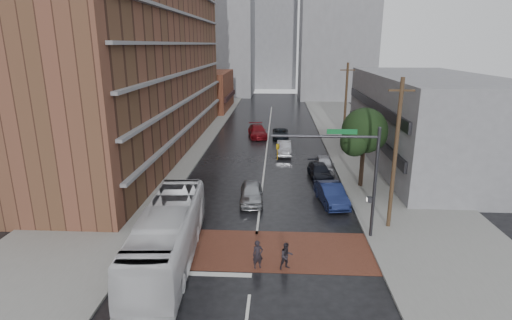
# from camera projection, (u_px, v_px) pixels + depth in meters

# --- Properties ---
(ground) EXTENTS (160.00, 160.00, 0.00)m
(ground) POSITION_uv_depth(u_px,v_px,m) (254.00, 254.00, 23.55)
(ground) COLOR black
(ground) RESTS_ON ground
(crosswalk) EXTENTS (14.00, 5.00, 0.02)m
(crosswalk) POSITION_uv_depth(u_px,v_px,m) (255.00, 250.00, 24.02)
(crosswalk) COLOR brown
(crosswalk) RESTS_ON ground
(sidewalk_west) EXTENTS (9.00, 90.00, 0.15)m
(sidewalk_west) POSITION_uv_depth(u_px,v_px,m) (172.00, 146.00, 48.11)
(sidewalk_west) COLOR gray
(sidewalk_west) RESTS_ON ground
(sidewalk_east) EXTENTS (9.00, 90.00, 0.15)m
(sidewalk_east) POSITION_uv_depth(u_px,v_px,m) (364.00, 149.00, 46.88)
(sidewalk_east) COLOR gray
(sidewalk_east) RESTS_ON ground
(apartment_block) EXTENTS (10.00, 44.00, 28.00)m
(apartment_block) POSITION_uv_depth(u_px,v_px,m) (139.00, 24.00, 43.39)
(apartment_block) COLOR brown
(apartment_block) RESTS_ON ground
(storefront_west) EXTENTS (8.00, 16.00, 7.00)m
(storefront_west) POSITION_uv_depth(u_px,v_px,m) (208.00, 91.00, 74.98)
(storefront_west) COLOR brown
(storefront_west) RESTS_ON ground
(building_east) EXTENTS (11.00, 26.00, 9.00)m
(building_east) POSITION_uv_depth(u_px,v_px,m) (428.00, 120.00, 40.59)
(building_east) COLOR gray
(building_east) RESTS_ON ground
(distant_tower_west) EXTENTS (18.00, 16.00, 32.00)m
(distant_tower_west) POSITION_uv_depth(u_px,v_px,m) (215.00, 26.00, 94.61)
(distant_tower_west) COLOR gray
(distant_tower_west) RESTS_ON ground
(distant_tower_east) EXTENTS (16.00, 14.00, 36.00)m
(distant_tower_east) POSITION_uv_depth(u_px,v_px,m) (338.00, 15.00, 86.81)
(distant_tower_east) COLOR gray
(distant_tower_east) RESTS_ON ground
(distant_tower_center) EXTENTS (12.00, 10.00, 24.00)m
(distant_tower_center) POSITION_uv_depth(u_px,v_px,m) (274.00, 44.00, 111.28)
(distant_tower_center) COLOR gray
(distant_tower_center) RESTS_ON ground
(street_tree) EXTENTS (4.20, 4.10, 6.90)m
(street_tree) POSITION_uv_depth(u_px,v_px,m) (364.00, 134.00, 33.31)
(street_tree) COLOR #332319
(street_tree) RESTS_ON ground
(signal_mast) EXTENTS (6.50, 0.30, 7.20)m
(signal_mast) POSITION_uv_depth(u_px,v_px,m) (352.00, 167.00, 24.31)
(signal_mast) COLOR #2D2D33
(signal_mast) RESTS_ON ground
(utility_pole_near) EXTENTS (1.60, 0.26, 10.00)m
(utility_pole_near) POSITION_uv_depth(u_px,v_px,m) (395.00, 154.00, 25.48)
(utility_pole_near) COLOR #473321
(utility_pole_near) RESTS_ON ground
(utility_pole_far) EXTENTS (1.60, 0.26, 10.00)m
(utility_pole_far) POSITION_uv_depth(u_px,v_px,m) (345.00, 107.00, 44.65)
(utility_pole_far) COLOR #473321
(utility_pole_far) RESTS_ON ground
(transit_bus) EXTENTS (3.51, 11.87, 3.26)m
(transit_bus) POSITION_uv_depth(u_px,v_px,m) (168.00, 235.00, 22.39)
(transit_bus) COLOR silver
(transit_bus) RESTS_ON ground
(pedestrian_a) EXTENTS (0.69, 0.56, 1.63)m
(pedestrian_a) POSITION_uv_depth(u_px,v_px,m) (258.00, 255.00, 21.87)
(pedestrian_a) COLOR black
(pedestrian_a) RESTS_ON ground
(pedestrian_b) EXTENTS (0.92, 0.83, 1.55)m
(pedestrian_b) POSITION_uv_depth(u_px,v_px,m) (286.00, 256.00, 21.79)
(pedestrian_b) COLOR black
(pedestrian_b) RESTS_ON ground
(car_travel_a) EXTENTS (2.06, 4.53, 1.51)m
(car_travel_a) POSITION_uv_depth(u_px,v_px,m) (251.00, 193.00, 31.09)
(car_travel_a) COLOR #A1A4A9
(car_travel_a) RESTS_ON ground
(car_travel_b) EXTENTS (1.58, 4.50, 1.48)m
(car_travel_b) POSITION_uv_depth(u_px,v_px,m) (284.00, 148.00, 44.59)
(car_travel_b) COLOR #A6A7AE
(car_travel_b) RESTS_ON ground
(car_travel_c) EXTENTS (3.06, 5.71, 1.57)m
(car_travel_c) POSITION_uv_depth(u_px,v_px,m) (258.00, 131.00, 53.02)
(car_travel_c) COLOR maroon
(car_travel_c) RESTS_ON ground
(suv_travel) EXTENTS (2.08, 4.45, 1.23)m
(suv_travel) POSITION_uv_depth(u_px,v_px,m) (281.00, 133.00, 52.46)
(suv_travel) COLOR black
(suv_travel) RESTS_ON ground
(car_parked_near) EXTENTS (2.43, 5.01, 1.58)m
(car_parked_near) POSITION_uv_depth(u_px,v_px,m) (331.00, 194.00, 30.77)
(car_parked_near) COLOR #141D46
(car_parked_near) RESTS_ON ground
(car_parked_mid) EXTENTS (2.27, 4.68, 1.31)m
(car_parked_mid) POSITION_uv_depth(u_px,v_px,m) (320.00, 171.00, 36.67)
(car_parked_mid) COLOR black
(car_parked_mid) RESTS_ON ground
(car_parked_far) EXTENTS (1.91, 4.48, 1.51)m
(car_parked_far) POSITION_uv_depth(u_px,v_px,m) (324.00, 164.00, 38.58)
(car_parked_far) COLOR #ADAEB5
(car_parked_far) RESTS_ON ground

